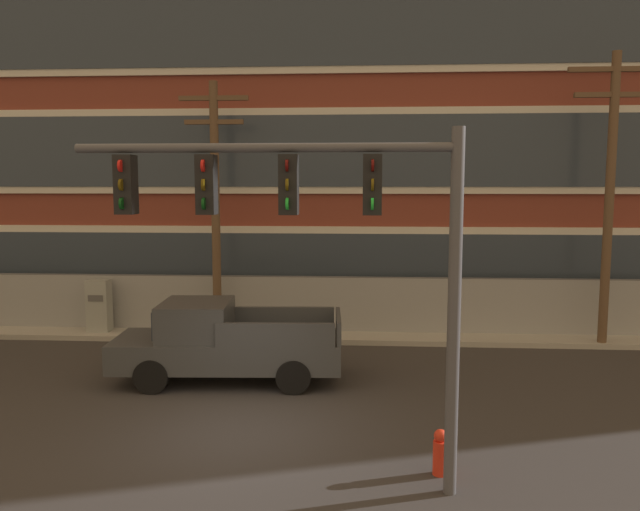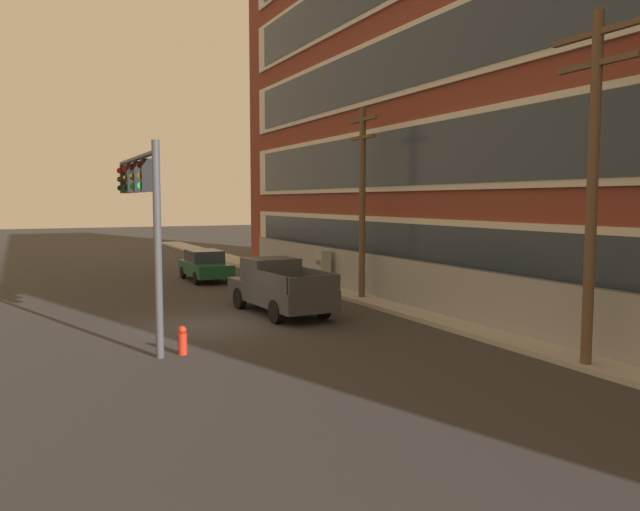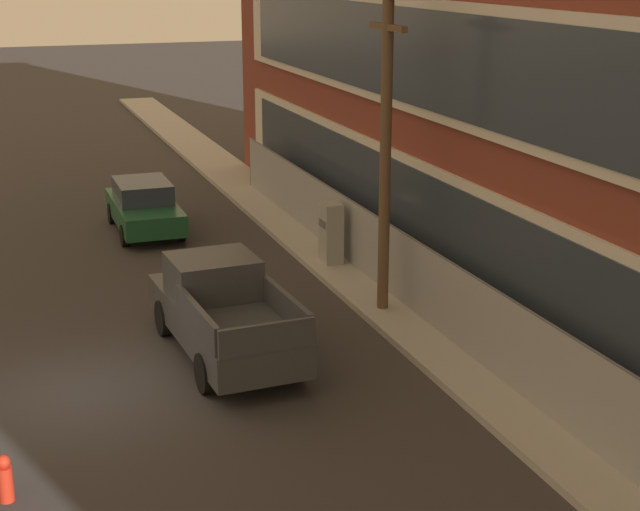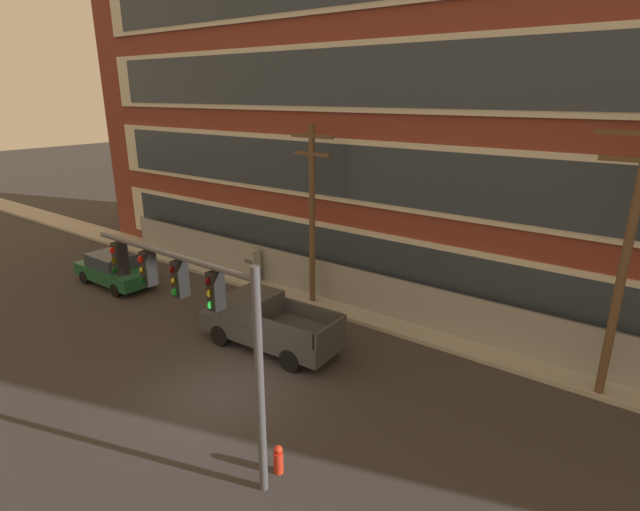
# 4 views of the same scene
# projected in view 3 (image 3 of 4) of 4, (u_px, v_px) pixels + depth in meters

# --- Properties ---
(ground_plane) EXTENTS (160.00, 160.00, 0.00)m
(ground_plane) POSITION_uv_depth(u_px,v_px,m) (78.00, 393.00, 18.99)
(ground_plane) COLOR #333030
(sidewalk_building_side) EXTENTS (80.00, 1.95, 0.16)m
(sidewalk_building_side) POSITION_uv_depth(u_px,v_px,m) (437.00, 339.00, 21.42)
(sidewalk_building_side) COLOR #9E9B93
(sidewalk_building_side) RESTS_ON ground
(chain_link_fence) EXTENTS (27.08, 0.06, 1.91)m
(chain_link_fence) POSITION_uv_depth(u_px,v_px,m) (405.00, 271.00, 23.16)
(chain_link_fence) COLOR gray
(chain_link_fence) RESTS_ON ground
(pickup_truck_dark_grey) EXTENTS (5.60, 2.28, 1.97)m
(pickup_truck_dark_grey) POSITION_uv_depth(u_px,v_px,m) (223.00, 312.00, 20.62)
(pickup_truck_dark_grey) COLOR #383A3D
(pickup_truck_dark_grey) RESTS_ON ground
(sedan_dark_green) EXTENTS (4.43, 1.89, 1.56)m
(sedan_dark_green) POSITION_uv_depth(u_px,v_px,m) (144.00, 206.00, 29.93)
(sedan_dark_green) COLOR #194C2D
(sedan_dark_green) RESTS_ON ground
(utility_pole_near_corner) EXTENTS (2.09, 0.26, 7.84)m
(utility_pole_near_corner) POSITION_uv_depth(u_px,v_px,m) (386.00, 133.00, 21.94)
(utility_pole_near_corner) COLOR brown
(utility_pole_near_corner) RESTS_ON ground
(electrical_cabinet) EXTENTS (0.68, 0.51, 1.79)m
(electrical_cabinet) POSITION_uv_depth(u_px,v_px,m) (331.00, 236.00, 26.40)
(electrical_cabinet) COLOR #939993
(electrical_cabinet) RESTS_ON ground
(fire_hydrant) EXTENTS (0.24, 0.24, 0.78)m
(fire_hydrant) POSITION_uv_depth(u_px,v_px,m) (5.00, 479.00, 15.11)
(fire_hydrant) COLOR red
(fire_hydrant) RESTS_ON ground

